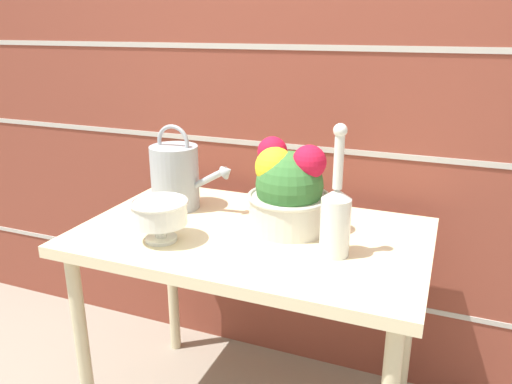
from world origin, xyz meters
name	(u,v)px	position (x,y,z in m)	size (l,w,h in m)	color
brick_wall	(298,97)	(0.00, 0.46, 1.10)	(3.60, 0.08, 2.20)	brown
patio_table	(252,255)	(0.00, 0.00, 0.66)	(1.08, 0.67, 0.74)	beige
watering_can	(176,176)	(-0.33, 0.11, 0.86)	(0.31, 0.17, 0.30)	#9EA3A8
crystal_pedestal_bowl	(160,214)	(-0.23, -0.17, 0.83)	(0.17, 0.17, 0.13)	silver
flower_planter	(288,190)	(0.09, 0.07, 0.87)	(0.26, 0.26, 0.29)	beige
glass_decanter	(336,215)	(0.28, -0.07, 0.86)	(0.08, 0.08, 0.37)	silver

